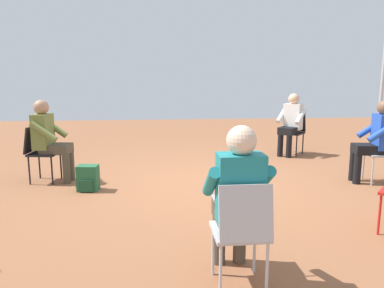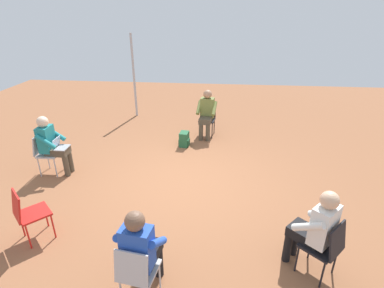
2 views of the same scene
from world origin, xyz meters
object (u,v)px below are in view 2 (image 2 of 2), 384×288
at_px(chair_southwest, 326,246).
at_px(backpack_near_laptop_user, 184,140).
at_px(person_in_olive, 207,112).
at_px(chair_north, 46,151).
at_px(person_in_blue, 141,247).
at_px(person_with_laptop, 52,143).
at_px(chair_northwest, 28,212).
at_px(chair_east, 208,117).
at_px(person_in_white, 315,226).
at_px(chair_west, 137,271).

distance_m(chair_southwest, backpack_near_laptop_user, 4.37).
bearing_deg(person_in_olive, chair_north, 42.61).
bearing_deg(person_in_blue, backpack_near_laptop_user, 99.09).
relative_size(chair_southwest, person_with_laptop, 0.69).
bearing_deg(chair_north, person_in_olive, 124.48).
bearing_deg(backpack_near_laptop_user, chair_northwest, 152.33).
relative_size(chair_east, person_in_olive, 0.69).
bearing_deg(backpack_near_laptop_user, chair_southwest, -149.60).
relative_size(chair_east, person_with_laptop, 0.69).
height_order(chair_east, chair_northwest, same).
distance_m(chair_north, person_in_blue, 3.74).
bearing_deg(chair_northwest, backpack_near_laptop_user, 105.79).
xyz_separation_m(person_in_white, backpack_near_laptop_user, (3.65, 2.08, -0.54)).
distance_m(chair_northwest, chair_southwest, 4.04).
bearing_deg(chair_west, chair_north, 142.26).
xyz_separation_m(chair_north, chair_northwest, (-1.90, -0.81, 0.00)).
bearing_deg(person_in_blue, person_in_white, 23.68).
relative_size(person_with_laptop, person_in_white, 1.00).
bearing_deg(backpack_near_laptop_user, person_in_white, -150.27).
relative_size(person_in_blue, person_in_white, 1.00).
xyz_separation_m(person_in_blue, backpack_near_laptop_user, (4.19, 0.02, -0.54)).
height_order(chair_north, chair_northwest, same).
height_order(chair_west, person_in_olive, person_in_olive).
distance_m(chair_north, chair_southwest, 5.31).
height_order(chair_east, person_in_blue, person_in_blue).
height_order(person_in_blue, backpack_near_laptop_user, person_in_blue).
bearing_deg(chair_southwest, backpack_near_laptop_user, 72.88).
xyz_separation_m(chair_north, chair_southwest, (-2.18, -4.84, 0.00)).
xyz_separation_m(chair_northwest, backpack_near_laptop_user, (3.48, -1.83, -0.34)).
height_order(chair_east, chair_north, same).
relative_size(chair_northwest, chair_southwest, 1.00).
xyz_separation_m(chair_east, chair_west, (-5.15, 0.53, 0.00)).
bearing_deg(chair_east, backpack_near_laptop_user, 63.77).
bearing_deg(person_with_laptop, chair_northwest, 18.07).
bearing_deg(person_with_laptop, chair_southwest, 64.40).
bearing_deg(person_in_white, person_in_olive, 62.65).
xyz_separation_m(person_in_olive, person_in_blue, (-4.82, 0.49, 0.00)).
distance_m(chair_north, backpack_near_laptop_user, 3.09).
xyz_separation_m(chair_north, person_in_olive, (2.21, -3.15, 0.20)).
bearing_deg(backpack_near_laptop_user, person_with_laptop, 122.59).
height_order(chair_northwest, person_with_laptop, person_with_laptop).
distance_m(chair_east, chair_southwest, 4.85).
height_order(person_with_laptop, person_in_olive, same).
bearing_deg(chair_east, person_in_olive, 90.00).
bearing_deg(chair_west, chair_southwest, 23.99).
xyz_separation_m(chair_northwest, person_in_white, (-0.16, -3.91, 0.20)).
xyz_separation_m(chair_east, person_in_olive, (-0.17, 0.02, 0.20)).
relative_size(chair_east, chair_west, 1.00).
xyz_separation_m(chair_east, chair_southwest, (-4.55, -1.67, 0.00)).
xyz_separation_m(chair_northwest, person_in_olive, (4.11, -2.34, 0.20)).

